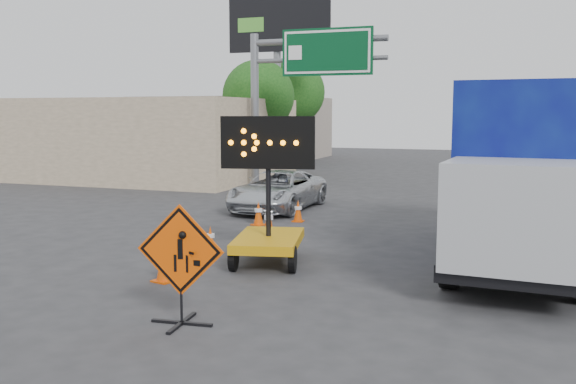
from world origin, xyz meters
The scene contains 16 objects.
ground centered at (0.00, 0.00, 0.00)m, with size 100.00×100.00×0.00m, color #2D2D30.
storefront_left_near centered at (-14.00, 20.00, 2.00)m, with size 14.00×10.00×4.00m, color #CBB392.
storefront_left_far centered at (-15.00, 34.00, 2.20)m, with size 12.00×10.00×4.40m, color gray.
highway_gantry centered at (-4.43, 17.96, 5.07)m, with size 6.18×0.38×6.90m.
billboard centered at (-8.35, 25.87, 7.35)m, with size 6.10×0.54×9.85m.
tree_left_near centered at (-8.00, 22.00, 4.16)m, with size 3.71×3.71×6.03m.
tree_left_far centered at (-9.00, 30.00, 4.60)m, with size 4.10×4.10×6.66m.
construction_sign centered at (-0.07, -0.10, 1.02)m, with size 1.45×1.03×1.93m.
arrow_board centered at (-0.32, 4.24, 0.72)m, with size 2.04×2.55×3.27m.
pickup_truck centered at (-2.98, 11.72, 0.67)m, with size 2.23×4.83×1.34m, color silver.
box_truck centered at (5.04, 6.30, 1.79)m, with size 3.02×8.45×3.95m.
cone_a centered at (-1.70, 2.07, 0.39)m, with size 0.48×0.48×0.78m.
cone_b centered at (-2.06, 4.80, 0.32)m, with size 0.33×0.33×0.64m.
cone_c centered at (-1.55, 7.29, 0.38)m, with size 0.40×0.40×0.77m.
cone_d centered at (-2.42, 8.63, 0.36)m, with size 0.45×0.45×0.72m.
cone_e centered at (-1.52, 9.65, 0.33)m, with size 0.36×0.36×0.67m.
Camera 1 is at (4.91, -8.78, 3.36)m, focal length 40.00 mm.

